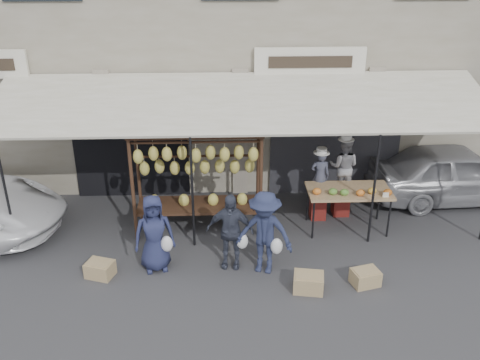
% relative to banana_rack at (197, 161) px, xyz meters
% --- Properties ---
extents(ground_plane, '(90.00, 90.00, 0.00)m').
position_rel_banana_rack_xyz_m(ground_plane, '(0.92, -1.75, -1.57)').
color(ground_plane, '#2D2D30').
extents(shophouse, '(24.00, 6.15, 7.30)m').
position_rel_banana_rack_xyz_m(shophouse, '(0.92, 4.75, 2.08)').
color(shophouse, '#9F9889').
rests_on(shophouse, ground_plane).
extents(awning, '(10.00, 2.35, 2.92)m').
position_rel_banana_rack_xyz_m(awning, '(0.93, 0.53, 1.01)').
color(awning, silver).
rests_on(awning, ground_plane).
extents(banana_rack, '(2.60, 0.90, 2.24)m').
position_rel_banana_rack_xyz_m(banana_rack, '(0.00, 0.00, 0.00)').
color(banana_rack, '#3B2114').
rests_on(banana_rack, ground_plane).
extents(produce_table, '(1.70, 0.90, 1.04)m').
position_rel_banana_rack_xyz_m(produce_table, '(3.09, -0.10, -0.70)').
color(produce_table, tan).
rests_on(produce_table, ground_plane).
extents(vendor_left, '(0.42, 0.29, 1.11)m').
position_rel_banana_rack_xyz_m(vendor_left, '(2.56, 0.42, -0.56)').
color(vendor_left, '#434659').
rests_on(vendor_left, stool_left).
extents(vendor_right, '(0.76, 0.67, 1.30)m').
position_rel_banana_rack_xyz_m(vendor_right, '(3.09, 0.58, -0.43)').
color(vendor_right, '#9B9BA1').
rests_on(vendor_right, stool_right).
extents(customer_left, '(0.81, 0.61, 1.49)m').
position_rel_banana_rack_xyz_m(customer_left, '(-0.75, -1.37, -0.82)').
color(customer_left, '#23284B').
rests_on(customer_left, ground_plane).
extents(customer_mid, '(0.91, 0.48, 1.48)m').
position_rel_banana_rack_xyz_m(customer_mid, '(0.62, -1.33, -0.83)').
color(customer_mid, '#383D4D').
rests_on(customer_mid, ground_plane).
extents(customer_right, '(1.17, 0.89, 1.60)m').
position_rel_banana_rack_xyz_m(customer_right, '(1.24, -1.53, -0.76)').
color(customer_right, '#222946').
rests_on(customer_right, ground_plane).
extents(stool_left, '(0.33, 0.33, 0.45)m').
position_rel_banana_rack_xyz_m(stool_left, '(2.56, 0.42, -1.34)').
color(stool_left, maroon).
rests_on(stool_left, ground_plane).
extents(stool_right, '(0.35, 0.35, 0.49)m').
position_rel_banana_rack_xyz_m(stool_right, '(3.09, 0.58, -1.32)').
color(stool_right, maroon).
rests_on(stool_right, ground_plane).
extents(crate_near_a, '(0.57, 0.47, 0.31)m').
position_rel_banana_rack_xyz_m(crate_near_a, '(1.97, -2.15, -1.41)').
color(crate_near_a, tan).
rests_on(crate_near_a, ground_plane).
extents(crate_near_b, '(0.54, 0.47, 0.28)m').
position_rel_banana_rack_xyz_m(crate_near_b, '(3.00, -2.02, -1.43)').
color(crate_near_b, tan).
rests_on(crate_near_b, ground_plane).
extents(crate_far, '(0.56, 0.49, 0.28)m').
position_rel_banana_rack_xyz_m(crate_far, '(-1.74, -1.59, -1.42)').
color(crate_far, tan).
rests_on(crate_far, ground_plane).
extents(sedan, '(3.99, 1.77, 1.33)m').
position_rel_banana_rack_xyz_m(sedan, '(5.84, 1.19, -0.90)').
color(sedan, '#929297').
rests_on(sedan, ground_plane).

